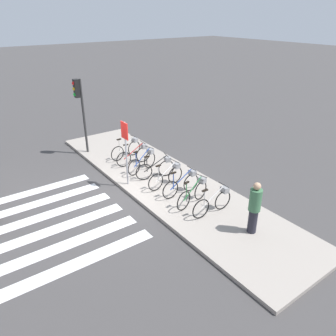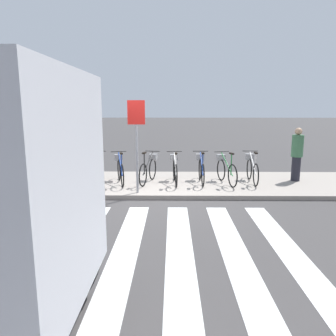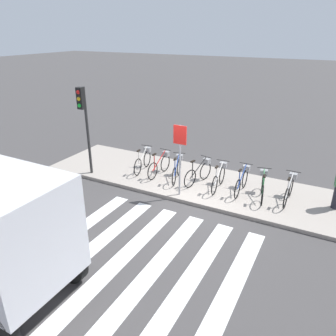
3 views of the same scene
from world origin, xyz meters
name	(u,v)px [view 3 (image 3 of 3)]	position (x,y,z in m)	size (l,w,h in m)	color
ground_plane	(192,205)	(0.00, 0.00, 0.00)	(120.00, 120.00, 0.00)	#423F3F
sidewalk	(209,185)	(0.00, 1.54, 0.06)	(12.58, 3.08, 0.12)	#9E9389
road_crosswalk	(100,304)	(0.00, -4.62, 0.00)	(4.95, 8.00, 0.01)	silver
parked_bicycle_0	(144,160)	(-2.73, 1.52, 0.55)	(0.46, 1.55, 0.96)	black
parked_bicycle_1	(160,164)	(-1.94, 1.45, 0.55)	(0.46, 1.56, 0.96)	black
parked_bicycle_2	(177,168)	(-1.20, 1.38, 0.55)	(0.56, 1.51, 0.96)	black
parked_bicycle_3	(200,171)	(-0.36, 1.48, 0.55)	(0.54, 1.52, 0.96)	black
parked_bicycle_4	(219,176)	(0.40, 1.40, 0.55)	(0.46, 1.56, 0.96)	black
parked_bicycle_5	(242,180)	(1.18, 1.49, 0.55)	(0.46, 1.56, 0.96)	black
parked_bicycle_6	(263,185)	(1.88, 1.41, 0.55)	(0.51, 1.53, 0.96)	black
parked_bicycle_7	(289,189)	(2.69, 1.55, 0.55)	(0.46, 1.56, 0.96)	black
traffic_light	(84,113)	(-4.36, 0.24, 2.47)	(0.24, 0.40, 3.26)	#2D2D2D
sign_post	(180,149)	(-0.58, 0.29, 1.74)	(0.44, 0.07, 2.38)	#99999E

